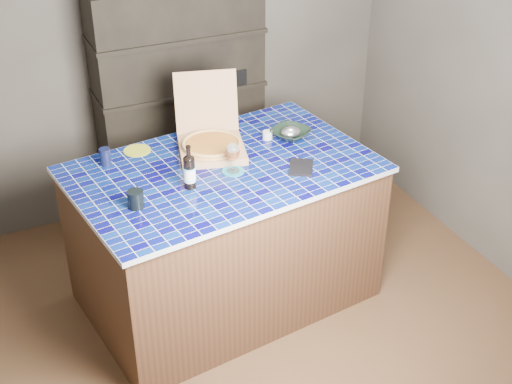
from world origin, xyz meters
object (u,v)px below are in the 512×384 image
pizza_box (211,142)px  mead_bottle (189,171)px  bowl (291,133)px  wine_glass (233,152)px  dvd_case (301,167)px  kitchen_island (225,234)px

pizza_box → mead_bottle: size_ratio=2.13×
pizza_box → bowl: size_ratio=2.37×
mead_bottle → pizza_box: bearing=53.3°
wine_glass → dvd_case: bearing=-18.9°
pizza_box → dvd_case: bearing=-32.4°
pizza_box → bowl: bearing=10.0°
bowl → dvd_case: bearing=-108.0°
dvd_case → mead_bottle: bearing=-155.2°
mead_bottle → wine_glass: (0.29, 0.06, 0.03)m
dvd_case → bowl: size_ratio=0.82×
pizza_box → wine_glass: 0.31m
wine_glass → bowl: wine_glass is taller
bowl → mead_bottle: bearing=-158.1°
pizza_box → wine_glass: bearing=-71.5°
kitchen_island → bowl: bowl is taller
mead_bottle → wine_glass: mead_bottle is taller
wine_glass → kitchen_island: bearing=114.5°
pizza_box → mead_bottle: (-0.27, -0.37, 0.04)m
pizza_box → dvd_case: pizza_box is taller
pizza_box → mead_bottle: 0.46m
kitchen_island → pizza_box: 0.60m
pizza_box → dvd_case: size_ratio=2.90×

